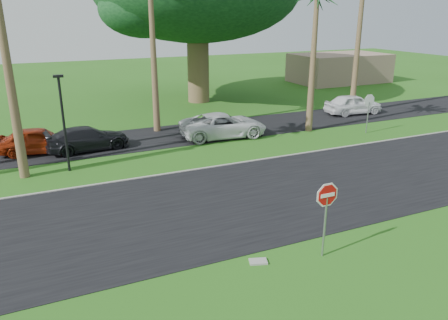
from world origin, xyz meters
TOP-DOWN VIEW (x-y plane):
  - ground at (0.00, 0.00)m, footprint 120.00×120.00m
  - road at (0.00, 2.00)m, footprint 120.00×8.00m
  - parking_strip at (0.00, 12.50)m, footprint 120.00×5.00m
  - curb at (0.00, 6.05)m, footprint 120.00×0.12m
  - stop_sign_near at (0.50, -3.00)m, footprint 1.05×0.07m
  - stop_sign_far at (12.00, 8.00)m, footprint 1.05×0.07m
  - streetlight_right at (-6.00, 8.50)m, footprint 0.45×0.25m
  - building_far at (24.00, 26.00)m, footprint 10.00×6.00m
  - car_red at (-7.19, 12.07)m, footprint 4.46×2.44m
  - car_dark at (-4.67, 11.56)m, footprint 4.70×2.31m
  - car_minivan at (3.30, 10.85)m, footprint 5.52×2.91m
  - car_pickup at (14.80, 12.65)m, footprint 4.47×2.10m
  - utility_slab at (-1.55, -2.51)m, footprint 0.63×0.50m

SIDE VIEW (x-z plane):
  - ground at x=0.00m, z-range 0.00..0.00m
  - road at x=0.00m, z-range 0.00..0.02m
  - parking_strip at x=0.00m, z-range 0.00..0.02m
  - curb at x=0.00m, z-range 0.00..0.06m
  - utility_slab at x=-1.55m, z-range 0.00..0.06m
  - car_dark at x=-4.67m, z-range 0.00..1.31m
  - car_red at x=-7.19m, z-range 0.00..1.44m
  - car_pickup at x=14.80m, z-range 0.00..1.48m
  - car_minivan at x=3.30m, z-range 0.00..1.48m
  - building_far at x=24.00m, z-range 0.00..3.00m
  - stop_sign_near at x=0.50m, z-range 0.46..3.09m
  - stop_sign_far at x=12.00m, z-range 0.46..3.09m
  - streetlight_right at x=-6.00m, z-range 0.33..4.97m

